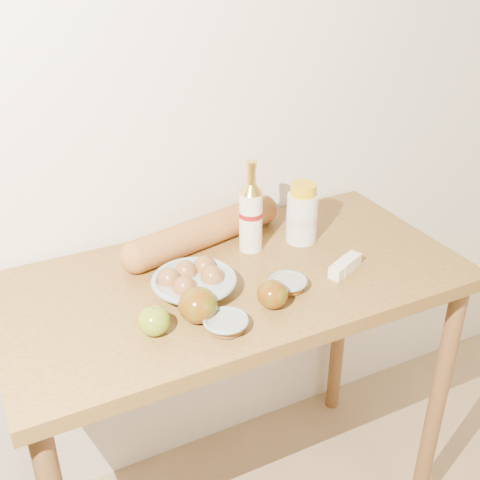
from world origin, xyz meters
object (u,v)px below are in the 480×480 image
cream_bottle (302,215)px  egg_bowl (193,283)px  bourbon_bottle (251,215)px  baguette (204,232)px  table (235,315)px

cream_bottle → egg_bowl: (-0.38, -0.12, -0.05)m
cream_bottle → egg_bowl: size_ratio=0.72×
cream_bottle → egg_bowl: 0.40m
bourbon_bottle → cream_bottle: 0.16m
baguette → bourbon_bottle: bearing=-48.3°
egg_bowl → baguette: baguette is taller
table → egg_bowl: bearing=-167.9°
table → baguette: (-0.01, 0.18, 0.17)m
table → bourbon_bottle: (0.10, 0.11, 0.23)m
bourbon_bottle → baguette: bearing=141.7°
bourbon_bottle → egg_bowl: 0.28m
bourbon_bottle → cream_bottle: (0.15, -0.02, -0.03)m
table → cream_bottle: cream_bottle is taller
egg_bowl → cream_bottle: bearing=16.9°
bourbon_bottle → baguette: bourbon_bottle is taller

